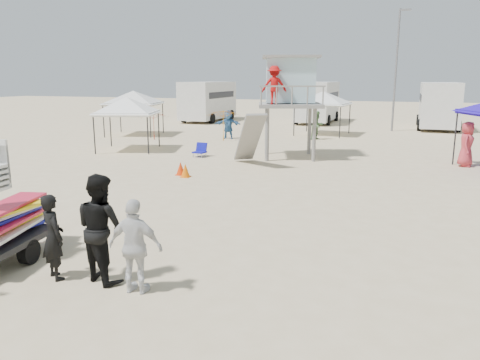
% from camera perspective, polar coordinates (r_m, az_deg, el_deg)
% --- Properties ---
extents(ground, '(140.00, 140.00, 0.00)m').
position_cam_1_polar(ground, '(8.59, -10.17, -12.35)').
color(ground, beige).
rests_on(ground, ground).
extents(surf_trailer, '(1.52, 2.43, 2.13)m').
position_cam_1_polar(surf_trailer, '(10.25, -27.15, -4.27)').
color(surf_trailer, black).
rests_on(surf_trailer, ground).
extents(man_left, '(0.68, 0.60, 1.57)m').
position_cam_1_polar(man_left, '(9.04, -21.83, -6.46)').
color(man_left, black).
rests_on(man_left, ground).
extents(man_mid, '(1.14, 1.02, 1.94)m').
position_cam_1_polar(man_mid, '(8.65, -16.57, -5.60)').
color(man_mid, black).
rests_on(man_mid, ground).
extents(man_right, '(0.98, 0.47, 1.63)m').
position_cam_1_polar(man_right, '(8.04, -12.61, -7.93)').
color(man_right, silver).
rests_on(man_right, ground).
extents(lifeguard_tower, '(3.46, 3.46, 4.42)m').
position_cam_1_polar(lifeguard_tower, '(21.42, 6.00, 11.55)').
color(lifeguard_tower, gray).
rests_on(lifeguard_tower, ground).
extents(canopy_white_a, '(3.43, 3.43, 3.06)m').
position_cam_1_polar(canopy_white_a, '(24.07, -13.67, 9.48)').
color(canopy_white_a, black).
rests_on(canopy_white_a, ground).
extents(canopy_white_b, '(3.72, 3.72, 3.18)m').
position_cam_1_polar(canopy_white_b, '(30.59, -12.89, 10.29)').
color(canopy_white_b, black).
rests_on(canopy_white_b, ground).
extents(canopy_white_c, '(3.26, 3.26, 3.15)m').
position_cam_1_polar(canopy_white_c, '(30.48, 10.13, 10.34)').
color(canopy_white_c, black).
rests_on(canopy_white_c, ground).
extents(umbrella_a, '(2.32, 2.34, 1.63)m').
position_cam_1_polar(umbrella_a, '(28.04, -10.48, 6.50)').
color(umbrella_a, '#AA2612').
rests_on(umbrella_a, ground).
extents(umbrella_b, '(2.77, 2.78, 1.79)m').
position_cam_1_polar(umbrella_b, '(27.12, -2.02, 6.68)').
color(umbrella_b, orange).
rests_on(umbrella_b, ground).
extents(cone_near, '(0.34, 0.34, 0.50)m').
position_cam_1_polar(cone_near, '(17.23, -6.68, 1.17)').
color(cone_near, orange).
rests_on(cone_near, ground).
extents(cone_far, '(0.34, 0.34, 0.50)m').
position_cam_1_polar(cone_far, '(17.63, -7.26, 1.41)').
color(cone_far, red).
rests_on(cone_far, ground).
extents(beach_chair_a, '(0.60, 0.64, 0.64)m').
position_cam_1_polar(beach_chair_a, '(21.71, -4.85, 3.68)').
color(beach_chair_a, '#0E109D').
rests_on(beach_chair_a, ground).
extents(rv_far_left, '(2.64, 6.80, 3.25)m').
position_cam_1_polar(rv_far_left, '(40.09, -3.90, 9.78)').
color(rv_far_left, silver).
rests_on(rv_far_left, ground).
extents(rv_mid_left, '(2.65, 6.50, 3.25)m').
position_cam_1_polar(rv_mid_left, '(38.89, 9.45, 9.57)').
color(rv_mid_left, silver).
rests_on(rv_mid_left, ground).
extents(rv_mid_right, '(2.64, 7.00, 3.25)m').
position_cam_1_polar(rv_mid_right, '(36.82, 23.07, 8.62)').
color(rv_mid_right, silver).
rests_on(rv_mid_right, ground).
extents(light_pole_left, '(0.14, 0.14, 8.00)m').
position_cam_1_polar(light_pole_left, '(33.75, 18.46, 12.46)').
color(light_pole_left, slate).
rests_on(light_pole_left, ground).
extents(distant_beachgoers, '(18.01, 15.73, 1.84)m').
position_cam_1_polar(distant_beachgoers, '(26.63, 12.39, 6.24)').
color(distant_beachgoers, '#C2373F').
rests_on(distant_beachgoers, ground).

